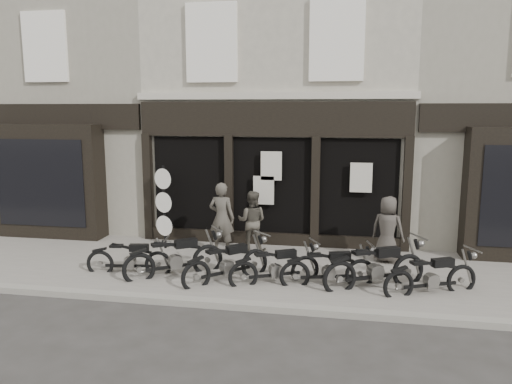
% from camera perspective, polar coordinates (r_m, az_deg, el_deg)
% --- Properties ---
extents(ground_plane, '(90.00, 90.00, 0.00)m').
position_cam_1_polar(ground_plane, '(10.81, -0.58, -10.64)').
color(ground_plane, '#2D2B28').
rests_on(ground_plane, ground).
extents(pavement, '(30.00, 4.20, 0.12)m').
position_cam_1_polar(pavement, '(11.63, 0.27, -8.86)').
color(pavement, slate).
rests_on(pavement, ground_plane).
extents(kerb, '(30.00, 0.25, 0.13)m').
position_cam_1_polar(kerb, '(9.65, -2.02, -12.80)').
color(kerb, gray).
rests_on(kerb, ground_plane).
extents(central_building, '(7.30, 6.22, 8.34)m').
position_cam_1_polar(central_building, '(16.03, 3.51, 10.80)').
color(central_building, '#ABA493').
rests_on(central_building, ground).
extents(neighbour_left, '(5.60, 6.73, 8.34)m').
position_cam_1_polar(neighbour_left, '(17.89, -17.48, 10.12)').
color(neighbour_left, gray).
rests_on(neighbour_left, ground).
extents(neighbour_right, '(5.60, 6.73, 8.34)m').
position_cam_1_polar(neighbour_right, '(16.46, 26.34, 9.66)').
color(neighbour_right, gray).
rests_on(neighbour_right, ground).
extents(motorcycle_0, '(1.93, 0.55, 0.92)m').
position_cam_1_polar(motorcycle_0, '(11.54, -14.17, -7.70)').
color(motorcycle_0, black).
rests_on(motorcycle_0, ground).
extents(motorcycle_1, '(1.96, 1.54, 1.08)m').
position_cam_1_polar(motorcycle_1, '(11.16, -9.19, -7.79)').
color(motorcycle_1, black).
rests_on(motorcycle_1, ground).
extents(motorcycle_2, '(1.67, 1.69, 1.02)m').
position_cam_1_polar(motorcycle_2, '(10.74, -3.28, -8.51)').
color(motorcycle_2, black).
rests_on(motorcycle_2, ground).
extents(motorcycle_3, '(1.85, 1.15, 0.96)m').
position_cam_1_polar(motorcycle_3, '(10.60, 2.29, -8.89)').
color(motorcycle_3, black).
rests_on(motorcycle_3, ground).
extents(motorcycle_4, '(1.98, 0.82, 0.97)m').
position_cam_1_polar(motorcycle_4, '(10.58, 8.34, -9.01)').
color(motorcycle_4, black).
rests_on(motorcycle_4, ground).
extents(motorcycle_5, '(2.13, 1.34, 1.11)m').
position_cam_1_polar(motorcycle_5, '(10.63, 13.54, -8.77)').
color(motorcycle_5, black).
rests_on(motorcycle_5, ground).
extents(motorcycle_6, '(1.91, 1.09, 0.98)m').
position_cam_1_polar(motorcycle_6, '(10.58, 19.44, -9.44)').
color(motorcycle_6, black).
rests_on(motorcycle_6, ground).
extents(man_left, '(0.70, 0.50, 1.80)m').
position_cam_1_polar(man_left, '(12.50, -3.94, -2.99)').
color(man_left, '#444038').
rests_on(man_left, pavement).
extents(man_centre, '(0.77, 0.60, 1.55)m').
position_cam_1_polar(man_centre, '(12.70, -0.48, -3.35)').
color(man_centre, '#454138').
rests_on(man_centre, pavement).
extents(man_right, '(0.91, 0.75, 1.59)m').
position_cam_1_polar(man_right, '(12.19, 14.81, -4.14)').
color(man_right, '#3D3832').
rests_on(man_right, pavement).
extents(advert_sign_post, '(0.53, 0.35, 2.24)m').
position_cam_1_polar(advert_sign_post, '(13.48, -10.47, -1.89)').
color(advert_sign_post, black).
rests_on(advert_sign_post, ground).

